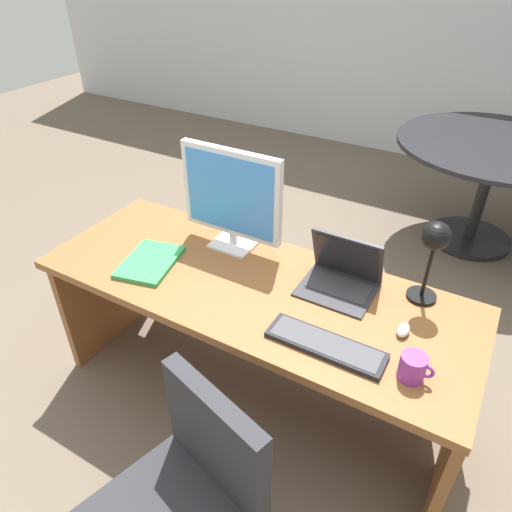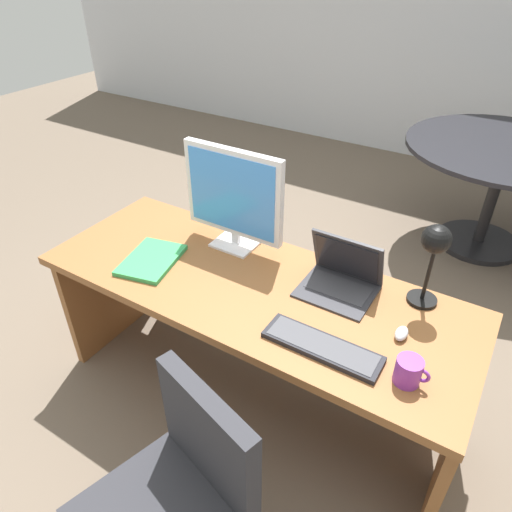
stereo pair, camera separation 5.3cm
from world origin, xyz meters
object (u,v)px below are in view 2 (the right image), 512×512
object	(u,v)px
desk	(258,312)
coffee_mug	(409,371)
laptop	(343,272)
meeting_table	(500,172)
mouse	(401,333)
desk_lamp	(434,249)
book	(151,260)
monitor	(233,196)
keyboard	(322,346)

from	to	relation	value
desk	coffee_mug	distance (m)	0.79
laptop	meeting_table	size ratio (longest dim) A/B	0.23
coffee_mug	meeting_table	xyz separation A→B (m)	(-0.01, 2.27, -0.17)
desk	mouse	xyz separation A→B (m)	(0.64, -0.03, 0.21)
desk	desk_lamp	world-z (taller)	desk_lamp
laptop	book	bearing A→B (deg)	-160.15
monitor	mouse	world-z (taller)	monitor
desk_lamp	meeting_table	bearing A→B (deg)	88.14
coffee_mug	mouse	bearing A→B (deg)	112.20
keyboard	meeting_table	xyz separation A→B (m)	(0.29, 2.29, -0.14)
desk	laptop	xyz separation A→B (m)	(0.33, 0.13, 0.27)
book	meeting_table	xyz separation A→B (m)	(1.18, 2.20, -0.14)
monitor	laptop	distance (m)	0.59
desk	book	size ratio (longest dim) A/B	5.50
meeting_table	laptop	bearing A→B (deg)	-101.09
laptop	coffee_mug	bearing A→B (deg)	-42.82
desk	meeting_table	size ratio (longest dim) A/B	1.41
book	coffee_mug	world-z (taller)	coffee_mug
mouse	book	bearing A→B (deg)	-173.60
desk_lamp	book	size ratio (longest dim) A/B	1.07
book	meeting_table	world-z (taller)	meeting_table
keyboard	mouse	world-z (taller)	mouse
monitor	mouse	bearing A→B (deg)	-12.38
monitor	keyboard	size ratio (longest dim) A/B	1.14
desk_lamp	keyboard	bearing A→B (deg)	-118.12
monitor	book	world-z (taller)	monitor
laptop	coffee_mug	distance (m)	0.53
desk_lamp	meeting_table	distance (m)	1.90
meeting_table	desk_lamp	bearing A→B (deg)	-91.86
monitor	desk	bearing A→B (deg)	-35.23
desk	mouse	bearing A→B (deg)	-2.70
meeting_table	coffee_mug	bearing A→B (deg)	-89.71
laptop	coffee_mug	xyz separation A→B (m)	(0.39, -0.36, -0.02)
mouse	coffee_mug	distance (m)	0.21
keyboard	meeting_table	world-z (taller)	meeting_table
laptop	keyboard	world-z (taller)	laptop
monitor	coffee_mug	size ratio (longest dim) A/B	4.27
monitor	book	xyz separation A→B (m)	(-0.24, -0.31, -0.25)
mouse	coffee_mug	xyz separation A→B (m)	(0.08, -0.19, 0.03)
mouse	meeting_table	world-z (taller)	meeting_table
coffee_mug	desk_lamp	bearing A→B (deg)	99.80
mouse	meeting_table	xyz separation A→B (m)	(0.07, 2.08, -0.14)
keyboard	meeting_table	distance (m)	2.31
keyboard	coffee_mug	xyz separation A→B (m)	(0.30, 0.01, 0.04)
desk_lamp	book	bearing A→B (deg)	-162.77
monitor	coffee_mug	bearing A→B (deg)	-22.13
desk_lamp	coffee_mug	distance (m)	0.47
monitor	desk_lamp	world-z (taller)	monitor
monitor	desk_lamp	size ratio (longest dim) A/B	1.34
desk	meeting_table	xyz separation A→B (m)	(0.71, 2.05, 0.07)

